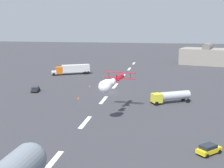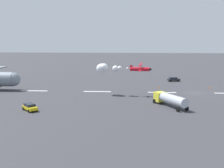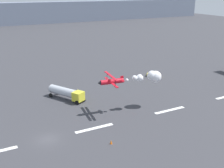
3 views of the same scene
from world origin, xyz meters
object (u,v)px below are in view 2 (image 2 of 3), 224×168
object	(u,v)px
traffic_cone_near	(210,87)
traffic_cone_far	(159,87)
stunt_biplane_red	(111,68)
followme_car_yellow	(174,79)
airport_staff_sedan	(30,107)
fuel_tanker_truck	(170,99)

from	to	relation	value
traffic_cone_near	traffic_cone_far	bearing A→B (deg)	3.15
stunt_biplane_red	traffic_cone_near	world-z (taller)	stunt_biplane_red
stunt_biplane_red	followme_car_yellow	size ratio (longest dim) A/B	3.28
followme_car_yellow	airport_staff_sedan	size ratio (longest dim) A/B	1.10
stunt_biplane_red	airport_staff_sedan	xyz separation A→B (m)	(16.04, 18.45, -6.45)
followme_car_yellow	traffic_cone_far	distance (m)	16.32
fuel_tanker_truck	traffic_cone_far	bearing A→B (deg)	-89.56
fuel_tanker_truck	followme_car_yellow	distance (m)	39.18
fuel_tanker_truck	traffic_cone_far	distance (m)	23.78
airport_staff_sedan	traffic_cone_near	distance (m)	54.88
followme_car_yellow	airport_staff_sedan	bearing A→B (deg)	50.22
followme_car_yellow	traffic_cone_near	distance (m)	16.70
stunt_biplane_red	traffic_cone_near	size ratio (longest dim) A/B	20.10
traffic_cone_near	fuel_tanker_truck	bearing A→B (deg)	57.77
airport_staff_sedan	traffic_cone_near	size ratio (longest dim) A/B	5.58
traffic_cone_far	traffic_cone_near	bearing A→B (deg)	-176.85
airport_staff_sedan	traffic_cone_far	world-z (taller)	airport_staff_sedan
fuel_tanker_truck	traffic_cone_near	size ratio (longest dim) A/B	13.35
traffic_cone_far	stunt_biplane_red	bearing A→B (deg)	37.57
airport_staff_sedan	traffic_cone_near	bearing A→B (deg)	-146.65
airport_staff_sedan	traffic_cone_far	bearing A→B (deg)	-135.82
followme_car_yellow	stunt_biplane_red	bearing A→B (deg)	51.13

